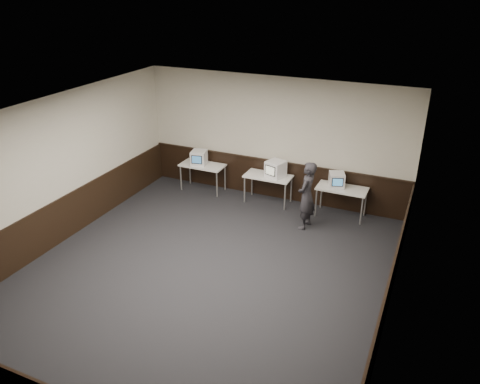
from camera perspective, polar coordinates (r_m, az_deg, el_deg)
name	(u,v)px	position (r m, az deg, el deg)	size (l,w,h in m)	color
floor	(203,275)	(9.43, -4.55, -10.02)	(8.00, 8.00, 0.00)	black
ceiling	(197,118)	(8.05, -5.32, 9.02)	(8.00, 8.00, 0.00)	white
back_wall	(275,139)	(12.01, 4.24, 6.43)	(7.00, 7.00, 0.00)	beige
front_wall	(31,345)	(6.02, -24.10, -16.65)	(7.00, 7.00, 0.00)	beige
left_wall	(54,173)	(10.64, -21.74, 2.19)	(8.00, 8.00, 0.00)	beige
right_wall	(397,242)	(7.74, 18.65, -5.82)	(8.00, 8.00, 0.00)	beige
wainscot_back	(273,179)	(12.39, 4.05, 1.57)	(6.98, 0.04, 1.00)	black
wainscot_left	(63,219)	(11.06, -20.78, -3.09)	(0.04, 7.98, 1.00)	black
wainscot_right	(387,299)	(8.34, 17.47, -12.33)	(0.04, 7.98, 1.00)	black
wainscot_rail	(273,161)	(12.17, 4.09, 3.79)	(6.98, 0.06, 0.04)	black
desk_left	(203,167)	(12.72, -4.59, 3.07)	(1.20, 0.60, 0.75)	white
desk_center	(268,178)	(11.99, 3.45, 1.71)	(1.20, 0.60, 0.75)	white
desk_right	(342,191)	(11.53, 12.31, 0.17)	(1.20, 0.60, 0.75)	white
emac_left	(199,158)	(12.63, -5.03, 4.19)	(0.46, 0.48, 0.39)	white
emac_center	(276,169)	(11.83, 4.35, 2.82)	(0.53, 0.55, 0.42)	white
emac_right	(337,180)	(11.47, 11.70, 1.46)	(0.46, 0.47, 0.36)	white
person	(307,196)	(10.80, 8.11, -0.44)	(0.59, 0.39, 1.63)	#27252B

